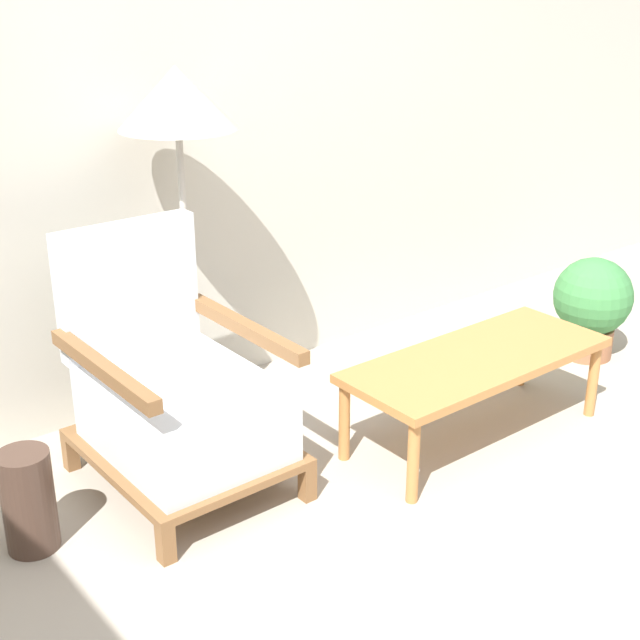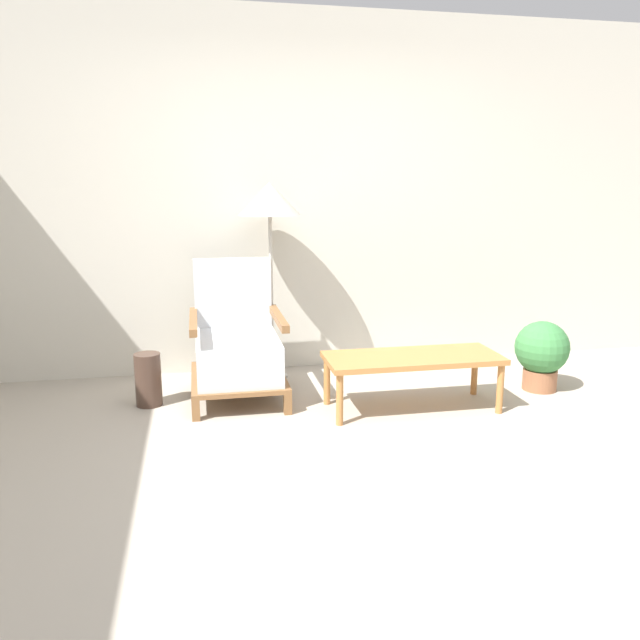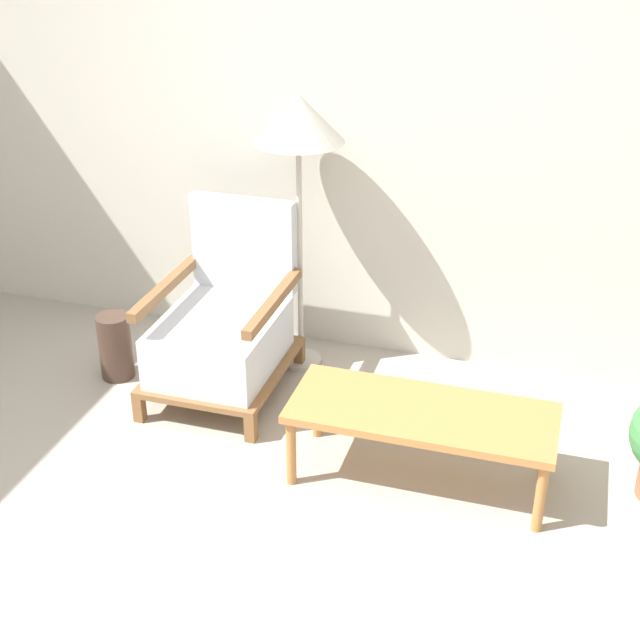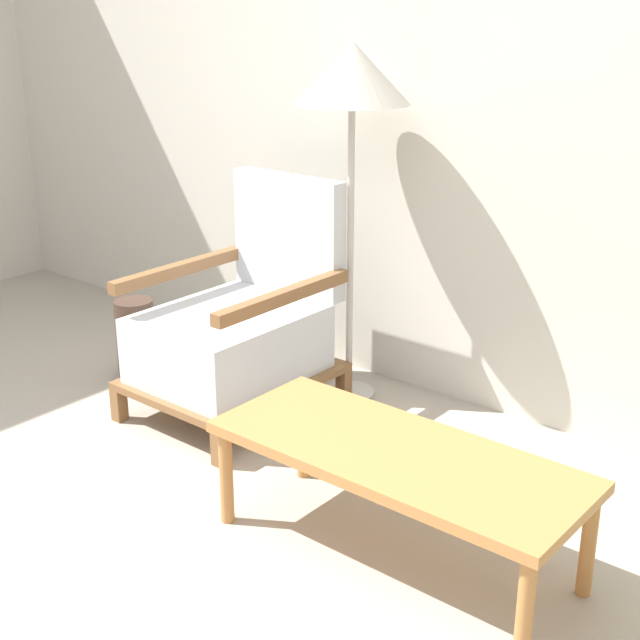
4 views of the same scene
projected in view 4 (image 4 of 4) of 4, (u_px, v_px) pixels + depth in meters
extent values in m
cube|color=beige|center=(451.00, 67.00, 3.41)|extent=(8.00, 0.06, 2.70)
cube|color=brown|center=(119.00, 404.00, 3.56)|extent=(0.05, 0.05, 0.14)
cube|color=brown|center=(220.00, 448.00, 3.22)|extent=(0.05, 0.05, 0.14)
cube|color=brown|center=(245.00, 352.00, 4.09)|extent=(0.05, 0.05, 0.14)
cube|color=brown|center=(344.00, 385.00, 3.75)|extent=(0.05, 0.05, 0.14)
cube|color=brown|center=(234.00, 376.00, 3.63)|extent=(0.63, 0.78, 0.03)
cube|color=silver|center=(229.00, 343.00, 3.56)|extent=(0.55, 0.68, 0.27)
cube|color=silver|center=(288.00, 234.00, 3.70)|extent=(0.55, 0.08, 0.49)
cube|color=brown|center=(181.00, 269.00, 3.66)|extent=(0.05, 0.72, 0.05)
cube|color=brown|center=(284.00, 296.00, 3.32)|extent=(0.05, 0.72, 0.05)
cylinder|color=#B7B2A8|center=(349.00, 393.00, 3.80)|extent=(0.22, 0.22, 0.03)
cylinder|color=#B7B2A8|center=(350.00, 256.00, 3.59)|extent=(0.03, 0.03, 1.20)
cone|color=#B2AD9E|center=(352.00, 73.00, 3.35)|extent=(0.45, 0.45, 0.23)
cube|color=#B2753D|center=(397.00, 455.00, 2.60)|extent=(1.13, 0.46, 0.04)
cylinder|color=#B2753D|center=(226.00, 477.00, 2.84)|extent=(0.04, 0.04, 0.33)
cylinder|color=#B2753D|center=(525.00, 612.00, 2.21)|extent=(0.04, 0.04, 0.33)
cylinder|color=#B2753D|center=(303.00, 434.00, 3.11)|extent=(0.04, 0.04, 0.33)
cylinder|color=#B2753D|center=(588.00, 545.00, 2.49)|extent=(0.04, 0.04, 0.33)
cylinder|color=#473328|center=(136.00, 338.00, 3.96)|extent=(0.17, 0.17, 0.35)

